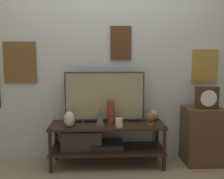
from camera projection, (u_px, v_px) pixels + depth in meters
The scene contains 12 objects.
ground_plane at pixel (108, 174), 2.83m from camera, with size 12.00×12.00×0.00m, color #997F60.
wall_back at pixel (106, 50), 3.17m from camera, with size 6.40×0.08×2.70m.
media_console at pixel (98, 139), 3.04m from camera, with size 1.31×0.43×0.50m.
television at pixel (105, 96), 3.07m from camera, with size 0.93×0.05×0.60m.
vase_slim_bronze at pixel (100, 116), 2.96m from camera, with size 0.10×0.10×0.20m.
vase_urn_stoneware at pixel (69, 119), 2.88m from camera, with size 0.12×0.13×0.17m.
vase_tall_ceramic at pixel (111, 112), 3.00m from camera, with size 0.08×0.08×0.27m.
vase_round_glass at pixel (153, 115), 3.17m from camera, with size 0.13×0.13×0.13m.
candle_jar at pixel (119, 123), 2.88m from camera, with size 0.08×0.08×0.10m.
decorative_bust at pixel (151, 118), 2.93m from camera, with size 0.11×0.11×0.15m.
side_table at pixel (202, 135), 3.12m from camera, with size 0.43×0.39×0.67m.
mantel_clock at pixel (207, 98), 3.02m from camera, with size 0.25×0.11×0.25m.
Camera 1 is at (-0.09, -2.69, 1.28)m, focal length 42.00 mm.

